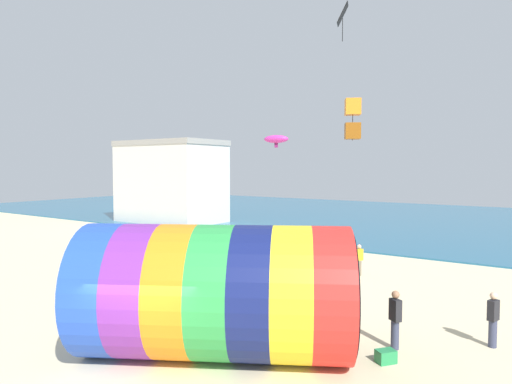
# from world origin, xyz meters

# --- Properties ---
(ground_plane) EXTENTS (120.00, 120.00, 0.00)m
(ground_plane) POSITION_xyz_m (0.00, 0.00, 0.00)
(ground_plane) COLOR beige
(sea) EXTENTS (120.00, 40.00, 0.10)m
(sea) POSITION_xyz_m (0.00, 39.76, 0.05)
(sea) COLOR #236084
(sea) RESTS_ON ground
(giant_inflatable_tube) EXTENTS (8.41, 6.99, 3.79)m
(giant_inflatable_tube) POSITION_xyz_m (0.53, 2.27, 1.90)
(giant_inflatable_tube) COLOR blue
(giant_inflatable_tube) RESTS_ON ground
(kite_handler) EXTENTS (0.42, 0.39, 1.77)m
(kite_handler) POSITION_xyz_m (4.56, 5.68, 0.91)
(kite_handler) COLOR #383D56
(kite_handler) RESTS_ON ground
(kite_orange_box) EXTENTS (0.78, 0.78, 1.63)m
(kite_orange_box) POSITION_xyz_m (1.81, 8.91, 7.26)
(kite_orange_box) COLOR orange
(kite_black_diamond) EXTENTS (0.76, 0.90, 1.82)m
(kite_black_diamond) POSITION_xyz_m (-0.69, 13.54, 12.88)
(kite_black_diamond) COLOR black
(kite_magenta_parafoil) EXTENTS (1.43, 0.99, 0.73)m
(kite_magenta_parafoil) POSITION_xyz_m (-4.12, 12.91, 6.89)
(kite_magenta_parafoil) COLOR #D1339E
(bystander_near_water) EXTENTS (0.36, 0.42, 1.57)m
(bystander_near_water) POSITION_xyz_m (0.19, 13.82, 0.79)
(bystander_near_water) COLOR #726651
(bystander_near_water) RESTS_ON ground
(bystander_mid_beach) EXTENTS (0.37, 0.24, 1.62)m
(bystander_mid_beach) POSITION_xyz_m (-3.60, 8.42, 0.82)
(bystander_mid_beach) COLOR black
(bystander_mid_beach) RESTS_ON ground
(bystander_far_left) EXTENTS (0.32, 0.41, 1.68)m
(bystander_far_left) POSITION_xyz_m (6.94, 7.49, 0.86)
(bystander_far_left) COLOR #383D56
(bystander_far_left) RESTS_ON ground
(promenade_building) EXTENTS (10.00, 6.10, 7.93)m
(promenade_building) POSITION_xyz_m (-23.13, 24.17, 3.98)
(promenade_building) COLOR silver
(promenade_building) RESTS_ON ground
(cooler_box) EXTENTS (0.60, 0.63, 0.36)m
(cooler_box) POSITION_xyz_m (4.65, 4.59, 0.18)
(cooler_box) COLOR #268C4C
(cooler_box) RESTS_ON ground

